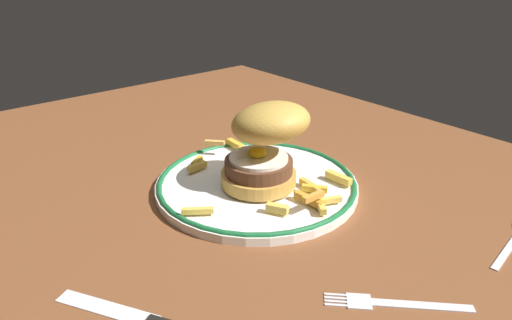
# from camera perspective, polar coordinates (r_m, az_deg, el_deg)

# --- Properties ---
(ground_plane) EXTENTS (1.33, 0.92, 0.04)m
(ground_plane) POSITION_cam_1_polar(r_m,az_deg,el_deg) (0.65, 2.86, -6.63)
(ground_plane) COLOR brown
(dinner_plate) EXTENTS (0.29, 0.29, 0.02)m
(dinner_plate) POSITION_cam_1_polar(r_m,az_deg,el_deg) (0.67, 0.00, -2.93)
(dinner_plate) COLOR white
(dinner_plate) RESTS_ON ground_plane
(burger) EXTENTS (0.13, 0.13, 0.13)m
(burger) POSITION_cam_1_polar(r_m,az_deg,el_deg) (0.63, 1.20, 2.24)
(burger) COLOR gold
(burger) RESTS_ON dinner_plate
(fries_pile) EXTENTS (0.26, 0.23, 0.02)m
(fries_pile) POSITION_cam_1_polar(r_m,az_deg,el_deg) (0.65, 2.45, -2.39)
(fries_pile) COLOR gold
(fries_pile) RESTS_ON dinner_plate
(fork) EXTENTS (0.11, 0.11, 0.00)m
(fork) POSITION_cam_1_polar(r_m,az_deg,el_deg) (0.49, 16.59, -16.51)
(fork) COLOR silver
(fork) RESTS_ON ground_plane
(knife) EXTENTS (0.16, 0.10, 0.01)m
(knife) POSITION_cam_1_polar(r_m,az_deg,el_deg) (0.47, -12.73, -18.66)
(knife) COLOR black
(knife) RESTS_ON ground_plane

